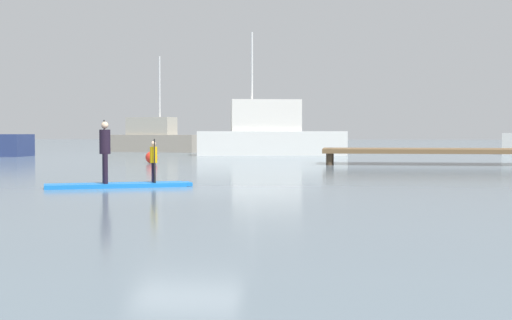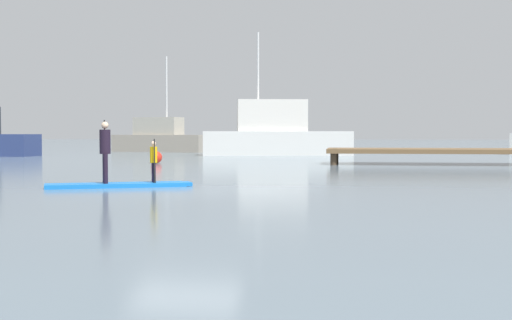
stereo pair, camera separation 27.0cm
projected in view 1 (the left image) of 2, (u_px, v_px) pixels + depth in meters
ground_plane at (186, 191)px, 16.31m from camera, size 240.00×240.00×0.00m
paddleboard_near at (119, 185)px, 17.52m from camera, size 3.51×2.04×0.10m
paddler_adult at (105, 148)px, 17.39m from camera, size 0.35×0.45×1.55m
paddler_child_solo at (154, 160)px, 17.72m from camera, size 0.24×0.35×1.08m
motor_boat_small_navy at (269, 134)px, 41.79m from camera, size 8.92×4.13×7.14m
trawler_grey_distant at (153, 139)px, 49.19m from camera, size 7.03×3.60×6.52m
floating_dock at (459, 151)px, 29.97m from camera, size 11.33×3.11×0.66m
mooring_buoy_mid at (151, 157)px, 30.99m from camera, size 0.52×0.52×0.52m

